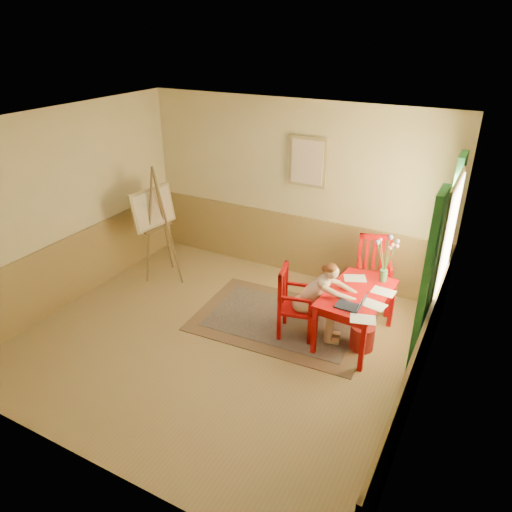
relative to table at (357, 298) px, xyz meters
The scene contains 14 objects.
room 1.92m from the table, 151.96° to the right, with size 5.04×4.54×2.84m.
wainscot 1.56m from the table, behind, with size 5.00×4.50×1.00m.
window 1.16m from the table, 17.51° to the left, with size 0.12×2.01×2.20m.
wall_portrait 2.28m from the table, 133.42° to the left, with size 0.60×0.05×0.76m.
rug 1.18m from the table, behind, with size 2.48×1.72×0.02m.
table is the anchor object (origin of this frame).
chair_left 0.81m from the table, 161.23° to the right, with size 0.54×0.52×0.98m.
chair_back 0.95m from the table, 92.15° to the left, with size 0.60×0.62×1.07m.
figure 0.49m from the table, 156.41° to the right, with size 0.87×0.46×1.12m.
laptop 0.41m from the table, 81.64° to the right, with size 0.36×0.22×0.21m.
papers 0.20m from the table, 22.36° to the right, with size 0.75×1.20×0.00m.
vase 0.62m from the table, 64.66° to the left, with size 0.30×0.30×0.63m.
wastebasket 0.51m from the table, 39.50° to the right, with size 0.31×0.31×0.33m, color #B12C27.
easel 3.42m from the table, behind, with size 0.66×0.83×1.85m.
Camera 1 is at (2.85, -4.35, 3.78)m, focal length 33.42 mm.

